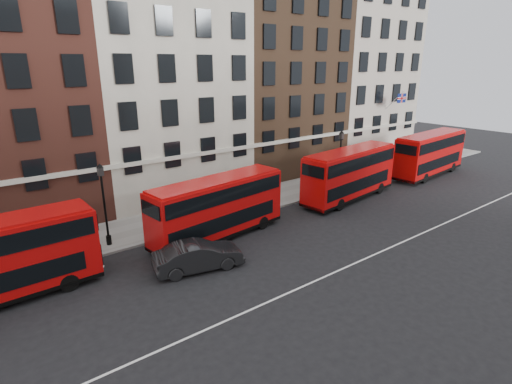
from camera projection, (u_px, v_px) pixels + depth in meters
ground at (301, 263)px, 23.50m from camera, size 120.00×120.00×0.00m
pavement at (209, 211)px, 31.42m from camera, size 80.00×5.00×0.15m
kerb at (226, 221)px, 29.53m from camera, size 80.00×0.30×0.16m
road_centre_line at (326, 276)px, 21.99m from camera, size 70.00×0.12×0.01m
building_terrace at (156, 75)px, 33.70m from camera, size 64.00×11.95×22.00m
bus_b at (218, 207)px, 26.24m from camera, size 9.99×3.53×4.11m
bus_c at (350, 173)px, 33.85m from camera, size 10.59×3.72×4.36m
bus_d at (430, 153)px, 41.08m from camera, size 10.71×3.42×4.43m
car_front at (198, 256)px, 22.53m from camera, size 5.30×2.83×1.66m
lamp_post_left at (104, 201)px, 24.64m from camera, size 0.44×0.44×5.33m
lamp_post_right at (340, 157)px, 36.44m from camera, size 0.44×0.44×5.33m
traffic_light at (423, 147)px, 43.98m from camera, size 0.25×0.45×3.27m
iron_railings at (195, 197)px, 32.91m from camera, size 6.60×0.06×1.00m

